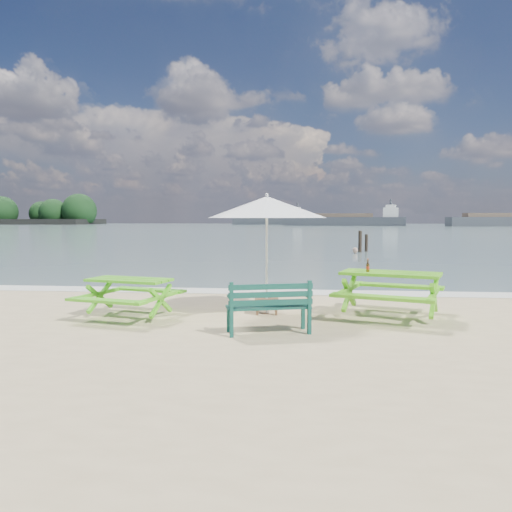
# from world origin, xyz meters

# --- Properties ---
(sea) EXTENTS (300.00, 300.00, 0.00)m
(sea) POSITION_xyz_m (0.00, 85.00, 0.00)
(sea) COLOR slate
(sea) RESTS_ON ground
(foam_strip) EXTENTS (22.00, 0.90, 0.01)m
(foam_strip) POSITION_xyz_m (0.00, 4.60, 0.01)
(foam_strip) COLOR silver
(foam_strip) RESTS_ON ground
(picnic_table_left) EXTENTS (1.83, 1.95, 0.71)m
(picnic_table_left) POSITION_xyz_m (-2.61, 1.24, 0.34)
(picnic_table_left) COLOR #4DB81B
(picnic_table_left) RESTS_ON ground
(picnic_table_right) EXTENTS (2.26, 2.37, 0.82)m
(picnic_table_right) POSITION_xyz_m (2.09, 1.73, 0.40)
(picnic_table_right) COLOR #59B61B
(picnic_table_right) RESTS_ON ground
(park_bench) EXTENTS (1.37, 0.77, 0.80)m
(park_bench) POSITION_xyz_m (-0.01, 0.25, 0.25)
(park_bench) COLOR #0F3E35
(park_bench) RESTS_ON ground
(side_table) EXTENTS (0.48, 0.48, 0.29)m
(side_table) POSITION_xyz_m (-0.16, 1.86, 0.15)
(side_table) COLOR brown
(side_table) RESTS_ON ground
(patio_umbrella) EXTENTS (2.39, 2.39, 2.20)m
(patio_umbrella) POSITION_xyz_m (-0.16, 1.86, 2.00)
(patio_umbrella) COLOR silver
(patio_umbrella) RESTS_ON ground
(beer_bottle) EXTENTS (0.06, 0.06, 0.24)m
(beer_bottle) POSITION_xyz_m (1.69, 1.72, 0.90)
(beer_bottle) COLOR #885413
(beer_bottle) RESTS_ON picnic_table_right
(swimmer) EXTENTS (0.62, 0.45, 1.61)m
(swimmer) POSITION_xyz_m (3.03, 18.32, -0.48)
(swimmer) COLOR tan
(swimmer) RESTS_ON ground
(mooring_pilings) EXTENTS (0.58, 0.78, 1.34)m
(mooring_pilings) POSITION_xyz_m (3.55, 19.57, 0.43)
(mooring_pilings) COLOR black
(mooring_pilings) RESTS_ON ground
(cargo_ships) EXTENTS (144.16, 35.94, 4.40)m
(cargo_ships) POSITION_xyz_m (48.07, 122.85, 1.18)
(cargo_ships) COLOR #34383E
(cargo_ships) RESTS_ON ground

